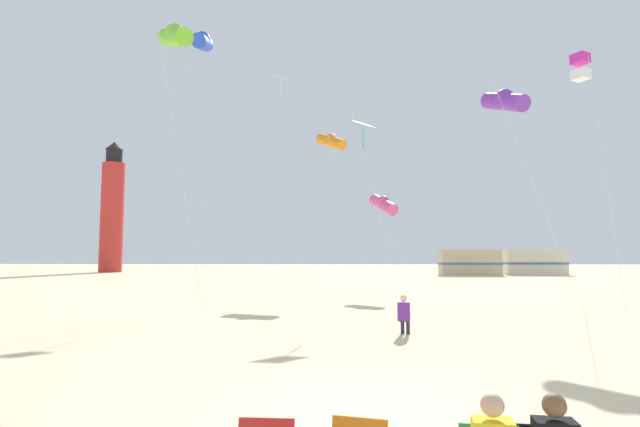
{
  "coord_description": "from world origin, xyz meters",
  "views": [
    {
      "loc": [
        -0.4,
        -7.32,
        2.34
      ],
      "look_at": [
        -0.95,
        13.87,
        4.12
      ],
      "focal_mm": 26.85,
      "sensor_mm": 36.0,
      "label": 1
    }
  ],
  "objects_px": {
    "kite_diamond_white": "(279,88)",
    "rv_van_tan": "(470,262)",
    "kite_box_magenta": "(581,67)",
    "rv_van_cream": "(535,262)",
    "kite_tube_rainbow": "(384,204)",
    "kite_tube_orange": "(331,141)",
    "kite_tube_blue": "(203,42)",
    "kite_diamond_cyan": "(364,131)",
    "kite_tube_lime": "(175,36)",
    "kite_tube_violet": "(505,101)",
    "lighthouse_distant": "(112,211)",
    "kite_flyer_standing": "(404,314)"
  },
  "relations": [
    {
      "from": "kite_tube_rainbow",
      "to": "rv_van_tan",
      "type": "distance_m",
      "value": 27.8
    },
    {
      "from": "kite_flyer_standing",
      "to": "kite_diamond_white",
      "type": "height_order",
      "value": "kite_diamond_white"
    },
    {
      "from": "kite_diamond_cyan",
      "to": "lighthouse_distant",
      "type": "distance_m",
      "value": 48.67
    },
    {
      "from": "kite_box_magenta",
      "to": "lighthouse_distant",
      "type": "bearing_deg",
      "value": 134.32
    },
    {
      "from": "kite_box_magenta",
      "to": "lighthouse_distant",
      "type": "relative_size",
      "value": 0.65
    },
    {
      "from": "kite_tube_rainbow",
      "to": "rv_van_tan",
      "type": "height_order",
      "value": "kite_tube_rainbow"
    },
    {
      "from": "kite_tube_violet",
      "to": "lighthouse_distant",
      "type": "distance_m",
      "value": 54.02
    },
    {
      "from": "lighthouse_distant",
      "to": "kite_tube_lime",
      "type": "bearing_deg",
      "value": -62.45
    },
    {
      "from": "kite_diamond_white",
      "to": "kite_diamond_cyan",
      "type": "distance_m",
      "value": 9.24
    },
    {
      "from": "kite_tube_violet",
      "to": "kite_tube_lime",
      "type": "relative_size",
      "value": 0.8
    },
    {
      "from": "kite_tube_lime",
      "to": "lighthouse_distant",
      "type": "relative_size",
      "value": 0.69
    },
    {
      "from": "kite_tube_rainbow",
      "to": "rv_van_cream",
      "type": "xyz_separation_m",
      "value": [
        19.78,
        26.52,
        -3.88
      ]
    },
    {
      "from": "kite_tube_rainbow",
      "to": "kite_tube_orange",
      "type": "bearing_deg",
      "value": 140.74
    },
    {
      "from": "kite_box_magenta",
      "to": "kite_tube_violet",
      "type": "xyz_separation_m",
      "value": [
        -3.65,
        -0.91,
        -1.75
      ]
    },
    {
      "from": "kite_tube_violet",
      "to": "kite_tube_lime",
      "type": "height_order",
      "value": "kite_tube_lime"
    },
    {
      "from": "kite_box_magenta",
      "to": "rv_van_cream",
      "type": "distance_m",
      "value": 37.41
    },
    {
      "from": "kite_tube_rainbow",
      "to": "kite_tube_orange",
      "type": "distance_m",
      "value": 5.93
    },
    {
      "from": "kite_tube_rainbow",
      "to": "kite_box_magenta",
      "type": "bearing_deg",
      "value": -44.97
    },
    {
      "from": "kite_tube_lime",
      "to": "rv_van_tan",
      "type": "height_order",
      "value": "kite_tube_lime"
    },
    {
      "from": "kite_diamond_white",
      "to": "kite_box_magenta",
      "type": "bearing_deg",
      "value": -29.78
    },
    {
      "from": "kite_flyer_standing",
      "to": "kite_diamond_white",
      "type": "relative_size",
      "value": 0.09
    },
    {
      "from": "rv_van_cream",
      "to": "kite_diamond_white",
      "type": "bearing_deg",
      "value": -131.1
    },
    {
      "from": "kite_tube_rainbow",
      "to": "rv_van_tan",
      "type": "bearing_deg",
      "value": 64.19
    },
    {
      "from": "rv_van_tan",
      "to": "rv_van_cream",
      "type": "xyz_separation_m",
      "value": [
        7.79,
        1.74,
        0.0
      ]
    },
    {
      "from": "kite_flyer_standing",
      "to": "rv_van_tan",
      "type": "distance_m",
      "value": 40.94
    },
    {
      "from": "kite_tube_lime",
      "to": "kite_tube_violet",
      "type": "bearing_deg",
      "value": 5.66
    },
    {
      "from": "kite_diamond_white",
      "to": "kite_flyer_standing",
      "type": "bearing_deg",
      "value": -69.76
    },
    {
      "from": "kite_tube_blue",
      "to": "kite_diamond_cyan",
      "type": "xyz_separation_m",
      "value": [
        7.68,
        -0.24,
        -4.44
      ]
    },
    {
      "from": "kite_box_magenta",
      "to": "kite_tube_orange",
      "type": "relative_size",
      "value": 1.06
    },
    {
      "from": "kite_box_magenta",
      "to": "kite_diamond_cyan",
      "type": "bearing_deg",
      "value": 171.59
    },
    {
      "from": "kite_flyer_standing",
      "to": "kite_tube_violet",
      "type": "xyz_separation_m",
      "value": [
        5.06,
        5.4,
        8.02
      ]
    },
    {
      "from": "kite_flyer_standing",
      "to": "kite_box_magenta",
      "type": "distance_m",
      "value": 14.53
    },
    {
      "from": "kite_flyer_standing",
      "to": "kite_tube_blue",
      "type": "distance_m",
      "value": 16.48
    },
    {
      "from": "kite_tube_violet",
      "to": "kite_tube_rainbow",
      "type": "bearing_deg",
      "value": 115.35
    },
    {
      "from": "kite_tube_rainbow",
      "to": "kite_diamond_cyan",
      "type": "distance_m",
      "value": 7.1
    },
    {
      "from": "kite_box_magenta",
      "to": "kite_tube_violet",
      "type": "height_order",
      "value": "kite_box_magenta"
    },
    {
      "from": "kite_tube_orange",
      "to": "lighthouse_distant",
      "type": "relative_size",
      "value": 0.62
    },
    {
      "from": "rv_van_tan",
      "to": "kite_flyer_standing",
      "type": "bearing_deg",
      "value": -107.43
    },
    {
      "from": "kite_flyer_standing",
      "to": "kite_tube_lime",
      "type": "bearing_deg",
      "value": -11.74
    },
    {
      "from": "kite_box_magenta",
      "to": "kite_diamond_white",
      "type": "height_order",
      "value": "kite_diamond_white"
    },
    {
      "from": "kite_tube_rainbow",
      "to": "kite_diamond_white",
      "type": "xyz_separation_m",
      "value": [
        -6.24,
        0.26,
        7.17
      ]
    },
    {
      "from": "kite_tube_blue",
      "to": "kite_flyer_standing",
      "type": "bearing_deg",
      "value": -43.77
    },
    {
      "from": "kite_diamond_white",
      "to": "rv_van_tan",
      "type": "height_order",
      "value": "kite_diamond_white"
    },
    {
      "from": "rv_van_tan",
      "to": "kite_tube_rainbow",
      "type": "bearing_deg",
      "value": -114.81
    },
    {
      "from": "kite_box_magenta",
      "to": "kite_diamond_cyan",
      "type": "relative_size",
      "value": 1.28
    },
    {
      "from": "kite_flyer_standing",
      "to": "kite_tube_blue",
      "type": "bearing_deg",
      "value": -29.33
    },
    {
      "from": "kite_tube_orange",
      "to": "kite_tube_violet",
      "type": "bearing_deg",
      "value": -57.26
    },
    {
      "from": "kite_tube_rainbow",
      "to": "lighthouse_distant",
      "type": "bearing_deg",
      "value": 134.15
    },
    {
      "from": "rv_van_cream",
      "to": "kite_box_magenta",
      "type": "bearing_deg",
      "value": -105.72
    },
    {
      "from": "kite_tube_rainbow",
      "to": "kite_tube_lime",
      "type": "xyz_separation_m",
      "value": [
        -9.25,
        -9.97,
        5.67
      ]
    }
  ]
}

